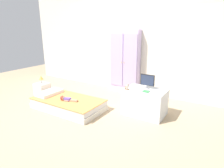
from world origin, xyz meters
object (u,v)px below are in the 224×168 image
object	(u,v)px
book_green	(146,91)
rocking_horse_toy	(127,87)
nightstand	(42,91)
tv_stand	(145,102)
doll	(66,99)
tv_monitor	(147,81)
table_lamp	(41,78)
wardrobe	(125,62)
bed	(68,104)

from	to	relation	value
book_green	rocking_horse_toy	bearing A→B (deg)	-169.50
nightstand	tv_stand	distance (m)	2.55
doll	tv_monitor	size ratio (longest dim) A/B	1.37
table_lamp	wardrobe	distance (m)	2.12
tv_stand	tv_monitor	bearing A→B (deg)	94.38
tv_monitor	rocking_horse_toy	size ratio (longest dim) A/B	2.33
wardrobe	book_green	size ratio (longest dim) A/B	14.50
tv_monitor	table_lamp	bearing A→B (deg)	-168.10
table_lamp	tv_monitor	bearing A→B (deg)	11.90
bed	tv_stand	world-z (taller)	tv_stand
nightstand	rocking_horse_toy	bearing A→B (deg)	6.38
nightstand	tv_stand	xyz separation A→B (m)	(2.51, 0.44, 0.07)
doll	table_lamp	distance (m)	1.10
tv_monitor	book_green	size ratio (longest dim) A/B	2.50
tv_stand	rocking_horse_toy	world-z (taller)	rocking_horse_toy
wardrobe	rocking_horse_toy	xyz separation A→B (m)	(0.70, -1.22, -0.24)
bed	doll	bearing A→B (deg)	-74.39
doll	tv_stand	distance (m)	1.62
tv_monitor	rocking_horse_toy	world-z (taller)	tv_monitor
table_lamp	rocking_horse_toy	xyz separation A→B (m)	(2.20, 0.25, 0.07)
nightstand	tv_stand	world-z (taller)	tv_stand
table_lamp	tv_monitor	xyz separation A→B (m)	(2.50, 0.53, 0.18)
nightstand	wardrobe	bearing A→B (deg)	44.42
bed	wardrobe	distance (m)	1.85
rocking_horse_toy	table_lamp	bearing A→B (deg)	-173.62
bed	rocking_horse_toy	bearing A→B (deg)	18.95
nightstand	table_lamp	distance (m)	0.32
book_green	table_lamp	bearing A→B (deg)	-173.03
book_green	tv_monitor	bearing A→B (deg)	107.26
doll	rocking_horse_toy	bearing A→B (deg)	23.32
doll	wardrobe	world-z (taller)	wardrobe
doll	table_lamp	world-z (taller)	table_lamp
wardrobe	book_green	xyz separation A→B (m)	(1.07, -1.16, -0.29)
table_lamp	tv_stand	distance (m)	2.56
rocking_horse_toy	nightstand	bearing A→B (deg)	-173.62
nightstand	rocking_horse_toy	distance (m)	2.25
wardrobe	tv_stand	distance (m)	1.55
bed	table_lamp	xyz separation A→B (m)	(-1.01, 0.16, 0.39)
tv_monitor	tv_stand	bearing A→B (deg)	-85.62
nightstand	book_green	world-z (taller)	book_green
doll	tv_stand	size ratio (longest dim) A/B	0.49
doll	book_green	distance (m)	1.65
book_green	bed	bearing A→B (deg)	-162.97
tv_stand	tv_monitor	world-z (taller)	tv_monitor
wardrobe	tv_stand	world-z (taller)	wardrobe
tv_stand	book_green	distance (m)	0.30
table_lamp	wardrobe	world-z (taller)	wardrobe
rocking_horse_toy	book_green	bearing A→B (deg)	10.50
wardrobe	tv_stand	xyz separation A→B (m)	(1.01, -1.04, -0.56)
nightstand	tv_stand	size ratio (longest dim) A/B	0.47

